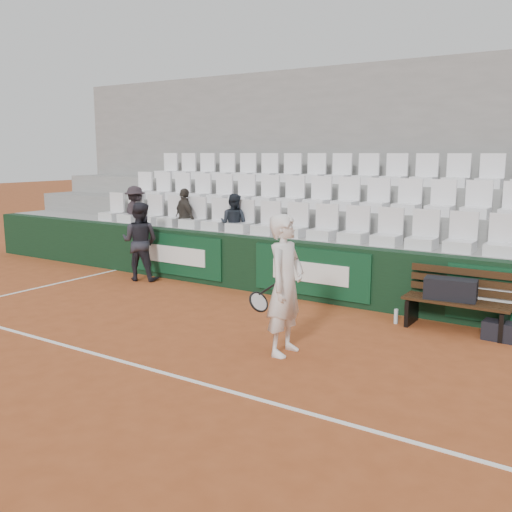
{
  "coord_description": "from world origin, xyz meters",
  "views": [
    {
      "loc": [
        4.25,
        -4.68,
        2.54
      ],
      "look_at": [
        -0.38,
        2.4,
        1.0
      ],
      "focal_mm": 40.0,
      "sensor_mm": 36.0,
      "label": 1
    }
  ],
  "objects": [
    {
      "name": "court_baseline",
      "position": [
        0.0,
        0.0,
        0.0
      ],
      "size": [
        18.0,
        0.06,
        0.01
      ],
      "primitive_type": "cube",
      "color": "white",
      "rests_on": "ground"
    },
    {
      "name": "grandstand_tier_front",
      "position": [
        0.0,
        4.62,
        0.5
      ],
      "size": [
        18.0,
        0.95,
        1.0
      ],
      "primitive_type": "cube",
      "color": "#959592",
      "rests_on": "ground"
    },
    {
      "name": "sports_bag_ground",
      "position": [
        2.94,
        3.42,
        0.13
      ],
      "size": [
        0.44,
        0.29,
        0.26
      ],
      "primitive_type": "cube",
      "rotation": [
        0.0,
        0.0,
        -0.06
      ],
      "color": "black",
      "rests_on": "ground"
    },
    {
      "name": "spectator_c",
      "position": [
        -2.29,
        4.5,
        1.6
      ],
      "size": [
        0.64,
        0.54,
        1.19
      ],
      "primitive_type": "imported",
      "rotation": [
        0.0,
        0.0,
        3.31
      ],
      "color": "#1D232C",
      "rests_on": "grandstand_tier_front"
    },
    {
      "name": "grandstand_tier_back",
      "position": [
        0.0,
        6.53,
        0.95
      ],
      "size": [
        18.0,
        0.95,
        1.9
      ],
      "primitive_type": "cube",
      "color": "gray",
      "rests_on": "ground"
    },
    {
      "name": "bench_left",
      "position": [
        2.33,
        3.53,
        0.23
      ],
      "size": [
        1.5,
        0.56,
        0.45
      ],
      "primitive_type": "cube",
      "color": "#351F0F",
      "rests_on": "ground"
    },
    {
      "name": "grandstand_rear_wall",
      "position": [
        0.0,
        7.15,
        2.2
      ],
      "size": [
        18.0,
        0.3,
        4.4
      ],
      "primitive_type": "cube",
      "color": "gray",
      "rests_on": "ground"
    },
    {
      "name": "grandstand_tier_mid",
      "position": [
        0.0,
        5.58,
        0.72
      ],
      "size": [
        18.0,
        0.95,
        1.45
      ],
      "primitive_type": "cube",
      "color": "gray",
      "rests_on": "ground"
    },
    {
      "name": "sports_bag_left",
      "position": [
        2.23,
        3.52,
        0.6
      ],
      "size": [
        0.75,
        0.4,
        0.31
      ],
      "primitive_type": "cube",
      "rotation": [
        0.0,
        0.0,
        0.12
      ],
      "color": "black",
      "rests_on": "bench_left"
    },
    {
      "name": "spectator_b",
      "position": [
        -3.55,
        4.5,
        1.63
      ],
      "size": [
        0.8,
        0.57,
        1.25
      ],
      "primitive_type": "imported",
      "rotation": [
        0.0,
        0.0,
        2.75
      ],
      "color": "#342F29",
      "rests_on": "grandstand_tier_front"
    },
    {
      "name": "seat_row_back",
      "position": [
        0.0,
        6.35,
        2.21
      ],
      "size": [
        11.9,
        0.44,
        0.63
      ],
      "primitive_type": "cube",
      "color": "white",
      "rests_on": "grandstand_tier_back"
    },
    {
      "name": "back_barrier",
      "position": [
        0.07,
        3.99,
        0.5
      ],
      "size": [
        18.0,
        0.34,
        1.0
      ],
      "color": "black",
      "rests_on": "ground"
    },
    {
      "name": "water_bottle_near",
      "position": [
        1.49,
        3.39,
        0.11
      ],
      "size": [
        0.06,
        0.06,
        0.22
      ],
      "primitive_type": "cylinder",
      "color": "silver",
      "rests_on": "ground"
    },
    {
      "name": "ground",
      "position": [
        0.0,
        0.0,
        0.0
      ],
      "size": [
        80.0,
        80.0,
        0.0
      ],
      "primitive_type": "plane",
      "color": "#9C4923",
      "rests_on": "ground"
    },
    {
      "name": "seat_row_front",
      "position": [
        0.0,
        4.45,
        1.31
      ],
      "size": [
        11.9,
        0.44,
        0.63
      ],
      "primitive_type": "cube",
      "color": "silver",
      "rests_on": "grandstand_tier_front"
    },
    {
      "name": "tennis_player",
      "position": [
        0.73,
        1.37,
        0.9
      ],
      "size": [
        0.73,
        0.67,
        1.79
      ],
      "color": "silver",
      "rests_on": "ground"
    },
    {
      "name": "ball_kid",
      "position": [
        -3.86,
        3.48,
        0.79
      ],
      "size": [
        0.92,
        0.82,
        1.57
      ],
      "primitive_type": "imported",
      "rotation": [
        0.0,
        0.0,
        3.48
      ],
      "color": "black",
      "rests_on": "ground"
    },
    {
      "name": "spectator_a",
      "position": [
        -4.99,
        4.5,
        1.63
      ],
      "size": [
        0.93,
        0.76,
        1.26
      ],
      "primitive_type": "imported",
      "rotation": [
        0.0,
        0.0,
        2.72
      ],
      "color": "black",
      "rests_on": "grandstand_tier_front"
    },
    {
      "name": "seat_row_mid",
      "position": [
        0.0,
        5.4,
        1.77
      ],
      "size": [
        11.9,
        0.44,
        0.63
      ],
      "primitive_type": "cube",
      "color": "white",
      "rests_on": "grandstand_tier_mid"
    }
  ]
}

